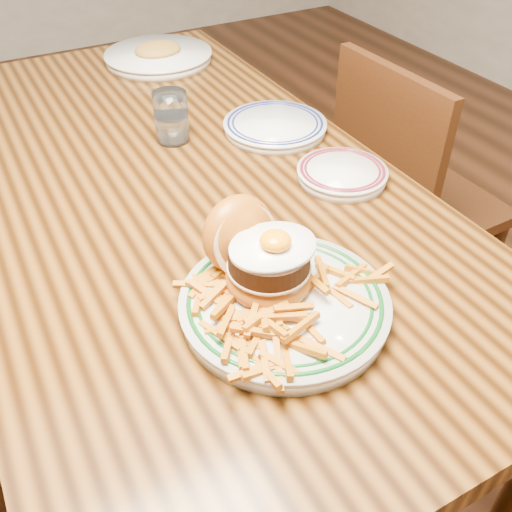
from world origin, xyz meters
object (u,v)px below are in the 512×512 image
table (175,209)px  main_plate (277,286)px  side_plate (342,173)px  chair_right (406,197)px

table → main_plate: 0.46m
main_plate → side_plate: 0.39m
chair_right → side_plate: size_ratio=4.70×
table → chair_right: size_ratio=1.87×
chair_right → main_plate: bearing=31.7°
table → side_plate: size_ratio=8.77×
table → chair_right: 0.73m
table → main_plate: size_ratio=4.82×
main_plate → side_plate: main_plate is taller
chair_right → main_plate: (-0.70, -0.46, 0.33)m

